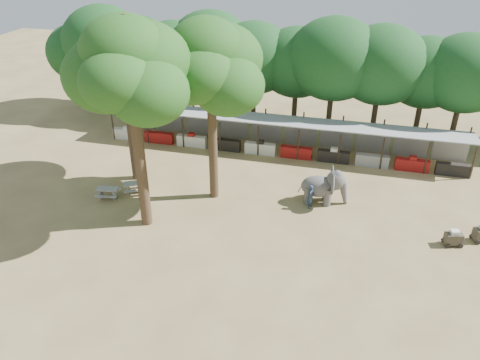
% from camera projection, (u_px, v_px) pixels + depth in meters
% --- Properties ---
extents(ground, '(100.00, 100.00, 0.00)m').
position_uv_depth(ground, '(235.00, 259.00, 25.13)').
color(ground, brown).
rests_on(ground, ground).
extents(vendor_stalls, '(28.00, 2.99, 2.80)m').
position_uv_depth(vendor_stalls, '(281.00, 137.00, 36.26)').
color(vendor_stalls, gray).
rests_on(vendor_stalls, ground).
extents(yard_tree_left, '(7.10, 6.90, 11.02)m').
position_uv_depth(yard_tree_left, '(123.00, 61.00, 29.18)').
color(yard_tree_left, '#332316').
rests_on(yard_tree_left, ground).
extents(yard_tree_center, '(7.10, 6.90, 12.04)m').
position_uv_depth(yard_tree_center, '(129.00, 71.00, 23.81)').
color(yard_tree_center, '#332316').
rests_on(yard_tree_center, ground).
extents(yard_tree_back, '(7.10, 6.90, 11.36)m').
position_uv_depth(yard_tree_back, '(209.00, 67.00, 26.87)').
color(yard_tree_back, '#332316').
rests_on(yard_tree_back, ground).
extents(backdrop_trees, '(46.46, 5.95, 8.33)m').
position_uv_depth(backdrop_trees, '(294.00, 64.00, 38.51)').
color(backdrop_trees, '#332316').
rests_on(backdrop_trees, ground).
extents(elephant, '(3.11, 2.35, 2.35)m').
position_uv_depth(elephant, '(324.00, 186.00, 29.59)').
color(elephant, '#464344').
rests_on(elephant, ground).
extents(handler, '(0.50, 0.65, 1.60)m').
position_uv_depth(handler, '(311.00, 197.00, 29.20)').
color(handler, '#26384C').
rests_on(handler, ground).
extents(picnic_table_near, '(1.59, 1.48, 0.70)m').
position_uv_depth(picnic_table_near, '(108.00, 192.00, 30.40)').
color(picnic_table_near, gray).
rests_on(picnic_table_near, ground).
extents(picnic_table_far, '(1.83, 1.76, 0.71)m').
position_uv_depth(picnic_table_far, '(135.00, 186.00, 31.02)').
color(picnic_table_far, gray).
rests_on(picnic_table_far, ground).
extents(cart_front, '(1.13, 0.88, 0.98)m').
position_uv_depth(cart_front, '(453.00, 238.00, 25.96)').
color(cart_front, '#322B22').
rests_on(cart_front, ground).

